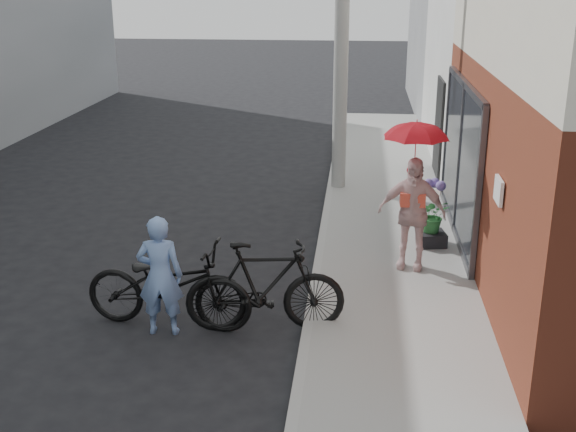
% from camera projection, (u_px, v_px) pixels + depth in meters
% --- Properties ---
extents(ground, '(80.00, 80.00, 0.00)m').
position_uv_depth(ground, '(235.00, 324.00, 9.21)').
color(ground, black).
rests_on(ground, ground).
extents(sidewalk, '(2.20, 24.00, 0.12)m').
position_uv_depth(sidewalk, '(395.00, 266.00, 10.87)').
color(sidewalk, gray).
rests_on(sidewalk, ground).
extents(curb, '(0.12, 24.00, 0.12)m').
position_uv_depth(curb, '(318.00, 263.00, 10.98)').
color(curb, '#9E9E99').
rests_on(curb, ground).
extents(utility_pole, '(0.28, 0.28, 7.00)m').
position_uv_depth(utility_pole, '(342.00, 14.00, 13.63)').
color(utility_pole, '#9E9E99').
rests_on(utility_pole, ground).
extents(officer, '(0.59, 0.41, 1.53)m').
position_uv_depth(officer, '(160.00, 276.00, 8.76)').
color(officer, '#7292CA').
rests_on(officer, ground).
extents(bike_left, '(2.20, 0.94, 1.13)m').
position_uv_depth(bike_left, '(168.00, 285.00, 8.99)').
color(bike_left, black).
rests_on(bike_left, ground).
extents(bike_right, '(2.03, 0.83, 1.18)m').
position_uv_depth(bike_right, '(265.00, 287.00, 8.87)').
color(bike_right, black).
rests_on(bike_right, ground).
extents(kimono_woman, '(1.04, 0.58, 1.67)m').
position_uv_depth(kimono_woman, '(412.00, 213.00, 10.43)').
color(kimono_woman, beige).
rests_on(kimono_woman, sidewalk).
extents(parasol, '(0.90, 0.90, 0.79)m').
position_uv_depth(parasol, '(417.00, 130.00, 10.04)').
color(parasol, red).
rests_on(parasol, kimono_woman).
extents(planter, '(0.47, 0.47, 0.22)m').
position_uv_depth(planter, '(432.00, 238.00, 11.52)').
color(planter, black).
rests_on(planter, sidewalk).
extents(potted_plant, '(0.50, 0.44, 0.56)m').
position_uv_depth(potted_plant, '(433.00, 215.00, 11.39)').
color(potted_plant, '#2D7234').
rests_on(potted_plant, planter).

